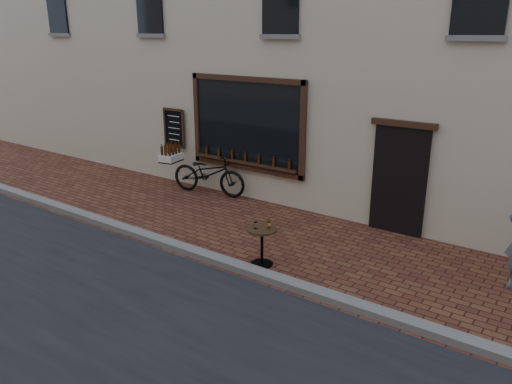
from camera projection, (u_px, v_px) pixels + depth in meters
The scene contains 4 objects.
ground at pixel (217, 269), 8.72m from camera, with size 90.00×90.00×0.00m, color #502319.
kerb at pixel (224, 262), 8.86m from camera, with size 90.00×0.25×0.12m, color slate.
cargo_bicycle at pixel (207, 173), 12.61m from camera, with size 2.43×1.05×1.15m.
bistro_table at pixel (262, 239), 8.75m from camera, with size 0.54×0.54×0.93m.
Camera 1 is at (5.14, -6.01, 3.98)m, focal length 35.00 mm.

